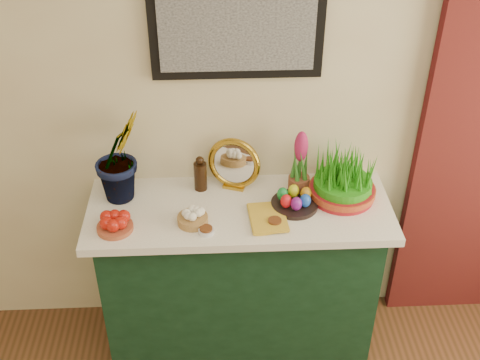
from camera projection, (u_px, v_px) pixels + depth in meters
name	position (u px, v px, depth m)	size (l,w,h in m)	color
sideboard	(240.00, 279.00, 3.03)	(1.30, 0.45, 0.85)	#133520
tablecloth	(239.00, 209.00, 2.78)	(1.40, 0.55, 0.04)	white
hyacinth_green	(118.00, 143.00, 2.67)	(0.29, 0.25, 0.58)	#307624
apple_bowl	(114.00, 224.00, 2.61)	(0.21, 0.21, 0.08)	#A04B2D
garlic_basket	(193.00, 217.00, 2.65)	(0.18, 0.18, 0.08)	#AB7A45
vinegar_cruet	(200.00, 175.00, 2.83)	(0.06, 0.06, 0.18)	black
mirror	(234.00, 164.00, 2.83)	(0.26, 0.14, 0.26)	#B38B26
book	(250.00, 219.00, 2.66)	(0.15, 0.21, 0.03)	gold
spice_dish_left	(206.00, 230.00, 2.60)	(0.07, 0.07, 0.03)	silver
spice_dish_right	(275.00, 223.00, 2.65)	(0.07, 0.07, 0.03)	silver
egg_plate	(295.00, 201.00, 2.74)	(0.28, 0.28, 0.09)	black
hyacinth_pink	(300.00, 166.00, 2.78)	(0.10, 0.10, 0.33)	brown
wheatgrass_sabzeh	(344.00, 177.00, 2.76)	(0.31, 0.31, 0.25)	maroon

